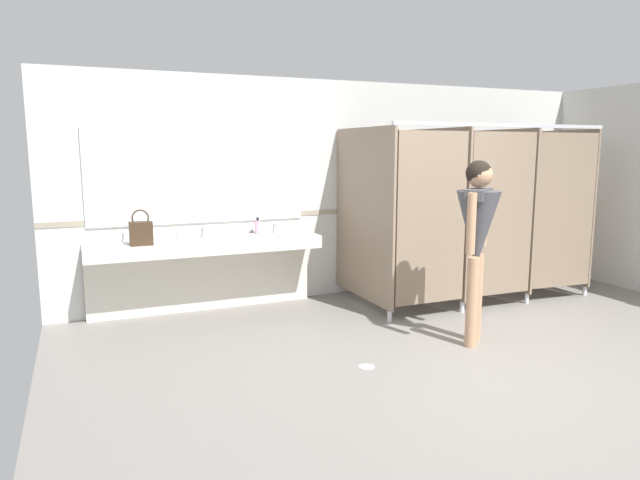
# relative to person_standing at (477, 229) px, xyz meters

# --- Properties ---
(ground_plane) EXTENTS (7.32, 6.50, 0.10)m
(ground_plane) POSITION_rel_person_standing_xyz_m (-0.12, -0.72, -1.15)
(ground_plane) COLOR gray
(wall_back) EXTENTS (7.32, 0.12, 2.65)m
(wall_back) POSITION_rel_person_standing_xyz_m (-0.12, 2.29, 0.22)
(wall_back) COLOR silver
(wall_back) RESTS_ON ground_plane
(wall_back_tile_band) EXTENTS (7.32, 0.01, 0.06)m
(wall_back_tile_band) POSITION_rel_person_standing_xyz_m (-0.12, 2.23, -0.05)
(wall_back_tile_band) COLOR #9E937F
(wall_back_tile_band) RESTS_ON wall_back
(vanity_counter) EXTENTS (2.52, 0.54, 0.96)m
(vanity_counter) POSITION_rel_person_standing_xyz_m (-2.09, 2.03, -0.48)
(vanity_counter) COLOR silver
(vanity_counter) RESTS_ON ground_plane
(mirror_panel) EXTENTS (2.42, 0.02, 1.06)m
(mirror_panel) POSITION_rel_person_standing_xyz_m (-2.09, 2.22, 0.43)
(mirror_panel) COLOR silver
(mirror_panel) RESTS_ON wall_back
(bathroom_stalls) EXTENTS (2.88, 1.39, 2.10)m
(bathroom_stalls) POSITION_rel_person_standing_xyz_m (1.03, 1.32, -0.00)
(bathroom_stalls) COLOR #84705B
(bathroom_stalls) RESTS_ON ground_plane
(person_standing) EXTENTS (0.56, 0.56, 1.72)m
(person_standing) POSITION_rel_person_standing_xyz_m (0.00, 0.00, 0.00)
(person_standing) COLOR tan
(person_standing) RESTS_ON ground_plane
(handbag) EXTENTS (0.23, 0.13, 0.37)m
(handbag) POSITION_rel_person_standing_xyz_m (-2.78, 1.81, -0.12)
(handbag) COLOR #3F2D1E
(handbag) RESTS_ON vanity_counter
(soap_dispenser) EXTENTS (0.07, 0.07, 0.19)m
(soap_dispenser) POSITION_rel_person_standing_xyz_m (-1.45, 2.11, -0.17)
(soap_dispenser) COLOR #D899B2
(soap_dispenser) RESTS_ON vanity_counter
(paper_cup) EXTENTS (0.07, 0.07, 0.11)m
(paper_cup) POSITION_rel_person_standing_xyz_m (-2.39, 1.87, -0.19)
(paper_cup) COLOR white
(paper_cup) RESTS_ON vanity_counter
(floor_drain_cover) EXTENTS (0.14, 0.14, 0.01)m
(floor_drain_cover) POSITION_rel_person_standing_xyz_m (-1.20, -0.13, -1.09)
(floor_drain_cover) COLOR #B7BABF
(floor_drain_cover) RESTS_ON ground_plane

